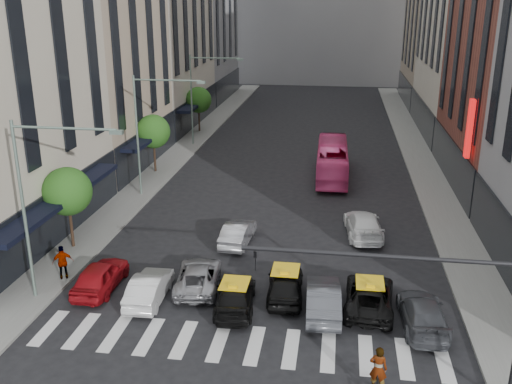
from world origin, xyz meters
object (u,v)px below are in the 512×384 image
at_px(car_red, 100,276).
at_px(car_white_front, 149,287).
at_px(taxi_left, 235,296).
at_px(bus, 332,160).
at_px(streetlamp_mid, 149,120).
at_px(streetlamp_far, 200,88).
at_px(streetlamp_near, 39,188).
at_px(taxi_center, 285,284).
at_px(pedestrian_far, 63,262).

relative_size(car_red, car_white_front, 1.04).
height_order(car_red, car_white_front, car_red).
height_order(taxi_left, bus, bus).
bearing_deg(streetlamp_mid, streetlamp_far, 90.00).
relative_size(car_red, taxi_left, 0.97).
distance_m(streetlamp_mid, car_white_front, 16.91).
bearing_deg(bus, streetlamp_far, -34.88).
bearing_deg(streetlamp_near, car_white_front, 7.70).
bearing_deg(streetlamp_far, car_red, -86.33).
relative_size(taxi_left, bus, 0.44).
relative_size(streetlamp_near, car_white_front, 2.10).
height_order(streetlamp_near, taxi_center, streetlamp_near).
height_order(streetlamp_far, pedestrian_far, streetlamp_far).
relative_size(streetlamp_near, streetlamp_mid, 1.00).
height_order(streetlamp_near, pedestrian_far, streetlamp_near).
xyz_separation_m(car_red, pedestrian_far, (-2.32, 0.58, 0.33)).
relative_size(streetlamp_far, bus, 0.86).
xyz_separation_m(streetlamp_mid, car_white_front, (4.84, -15.35, -5.20)).
bearing_deg(car_white_front, taxi_center, -170.85).
relative_size(streetlamp_far, car_white_front, 2.10).
relative_size(streetlamp_mid, bus, 0.86).
bearing_deg(pedestrian_far, taxi_left, 142.51).
relative_size(streetlamp_near, taxi_center, 2.04).
relative_size(car_white_front, pedestrian_far, 2.28).
xyz_separation_m(car_red, taxi_left, (7.27, -0.89, -0.09)).
bearing_deg(streetlamp_near, taxi_left, 3.12).
bearing_deg(bus, streetlamp_mid, 26.46).
relative_size(car_white_front, taxi_center, 0.97).
bearing_deg(taxi_center, taxi_left, 28.53).
height_order(car_red, bus, bus).
xyz_separation_m(streetlamp_mid, pedestrian_far, (-0.36, -14.03, -4.81)).
relative_size(streetlamp_near, taxi_left, 1.95).
bearing_deg(car_white_front, bus, -112.86).
bearing_deg(taxi_left, streetlamp_far, -79.73).
bearing_deg(streetlamp_near, pedestrian_far, 100.23).
bearing_deg(taxi_center, bus, -98.69).
distance_m(taxi_left, pedestrian_far, 9.70).
bearing_deg(streetlamp_mid, taxi_left, -59.23).
distance_m(streetlamp_near, car_red, 5.68).
bearing_deg(taxi_left, bus, -106.65).
distance_m(streetlamp_near, taxi_center, 12.79).
xyz_separation_m(car_white_front, pedestrian_far, (-5.20, 1.32, 0.38)).
bearing_deg(streetlamp_near, bus, 59.71).
relative_size(streetlamp_far, taxi_center, 2.04).
bearing_deg(bus, taxi_left, 78.34).
distance_m(car_white_front, taxi_left, 4.39).
distance_m(streetlamp_far, pedestrian_far, 30.41).
bearing_deg(taxi_center, streetlamp_near, 6.06).
bearing_deg(pedestrian_far, taxi_center, 151.14).
xyz_separation_m(streetlamp_near, bus, (13.44, 23.00, -4.44)).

